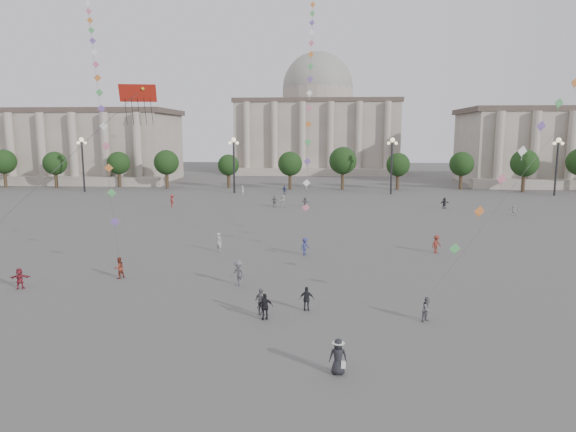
{
  "coord_description": "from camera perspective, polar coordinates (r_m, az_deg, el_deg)",
  "views": [
    {
      "loc": [
        2.54,
        -27.85,
        11.28
      ],
      "look_at": [
        -0.36,
        12.0,
        4.89
      ],
      "focal_mm": 32.0,
      "sensor_mm": 36.0,
      "label": 1
    }
  ],
  "objects": [
    {
      "name": "ground",
      "position": [
        30.16,
        -1.0,
        -12.88
      ],
      "size": [
        360.0,
        360.0,
        0.0
      ],
      "primitive_type": "plane",
      "color": "#524F4D",
      "rests_on": "ground"
    },
    {
      "name": "hall_central",
      "position": [
        157.12,
        3.28,
        10.15
      ],
      "size": [
        48.3,
        34.3,
        35.5
      ],
      "color": "gray",
      "rests_on": "ground"
    },
    {
      "name": "tourist_3",
      "position": [
        32.66,
        -2.99,
        -9.48
      ],
      "size": [
        1.06,
        1.02,
        1.77
      ],
      "primitive_type": "imported",
      "rotation": [
        0.0,
        0.0,
        2.41
      ],
      "color": "slate",
      "rests_on": "ground"
    },
    {
      "name": "dragon_kite",
      "position": [
        33.13,
        -16.53,
        11.6
      ],
      "size": [
        6.89,
        3.62,
        17.85
      ],
      "color": "#AD1E12",
      "rests_on": "ground"
    },
    {
      "name": "person_crowd_4",
      "position": [
        79.89,
        -0.56,
        1.66
      ],
      "size": [
        1.15,
        1.85,
        1.91
      ],
      "primitive_type": "imported",
      "rotation": [
        0.0,
        0.0,
        4.35
      ],
      "color": "silver",
      "rests_on": "ground"
    },
    {
      "name": "person_crowd_17",
      "position": [
        82.18,
        -12.74,
        1.66
      ],
      "size": [
        1.34,
        1.44,
        1.95
      ],
      "primitive_type": "imported",
      "rotation": [
        0.0,
        0.0,
        2.22
      ],
      "color": "maroon",
      "rests_on": "ground"
    },
    {
      "name": "person_crowd_9",
      "position": [
        82.04,
        16.98,
        1.38
      ],
      "size": [
        1.64,
        1.03,
        1.68
      ],
      "primitive_type": "imported",
      "rotation": [
        0.0,
        0.0,
        0.37
      ],
      "color": "black",
      "rests_on": "ground"
    },
    {
      "name": "person_crowd_6",
      "position": [
        38.91,
        -5.52,
        -6.31
      ],
      "size": [
        1.45,
        1.21,
        1.95
      ],
      "primitive_type": "imported",
      "rotation": [
        0.0,
        0.0,
        5.82
      ],
      "color": "#5E5D62",
      "rests_on": "ground"
    },
    {
      "name": "hat_person",
      "position": [
        25.24,
        5.59,
        -15.23
      ],
      "size": [
        0.88,
        0.6,
        1.74
      ],
      "color": "black",
      "rests_on": "ground"
    },
    {
      "name": "tourist_2",
      "position": [
        42.81,
        -27.64,
        -6.17
      ],
      "size": [
        1.52,
        0.81,
        1.56
      ],
      "primitive_type": "imported",
      "rotation": [
        0.0,
        0.0,
        3.39
      ],
      "color": "maroon",
      "rests_on": "ground"
    },
    {
      "name": "tourist_1",
      "position": [
        33.47,
        2.1,
        -9.18
      ],
      "size": [
        0.93,
        0.4,
        1.59
      ],
      "primitive_type": "imported",
      "rotation": [
        0.0,
        0.0,
        3.13
      ],
      "color": "black",
      "rests_on": "ground"
    },
    {
      "name": "kite_train_west",
      "position": [
        68.21,
        -20.91,
        17.69
      ],
      "size": [
        21.94,
        42.64,
        61.94
      ],
      "color": "#3F3F3F",
      "rests_on": "ground"
    },
    {
      "name": "kite_flyer_1",
      "position": [
        48.38,
        1.9,
        -3.39
      ],
      "size": [
        1.18,
        1.2,
        1.66
      ],
      "primitive_type": "imported",
      "rotation": [
        0.0,
        0.0,
        0.82
      ],
      "color": "navy",
      "rests_on": "ground"
    },
    {
      "name": "hall_west",
      "position": [
        144.37,
        -28.56,
        6.86
      ],
      "size": [
        84.0,
        26.22,
        17.2
      ],
      "color": "gray",
      "rests_on": "ground"
    },
    {
      "name": "person_crowd_7",
      "position": [
        78.38,
        23.8,
        0.59
      ],
      "size": [
        1.47,
        0.81,
        1.51
      ],
      "primitive_type": "imported",
      "rotation": [
        0.0,
        0.0,
        2.86
      ],
      "color": "silver",
      "rests_on": "ground"
    },
    {
      "name": "tree_row",
      "position": [
        106.05,
        2.79,
        5.89
      ],
      "size": [
        137.12,
        5.12,
        8.0
      ],
      "color": "#3D2E1E",
      "rests_on": "ground"
    },
    {
      "name": "kite_train_mid",
      "position": [
        73.71,
        2.7,
        20.54
      ],
      "size": [
        1.06,
        46.71,
        65.36
      ],
      "color": "#3F3F3F",
      "rests_on": "ground"
    },
    {
      "name": "person_crowd_13",
      "position": [
        50.18,
        -7.69,
        -2.89
      ],
      "size": [
        0.81,
        0.73,
        1.86
      ],
      "primitive_type": "imported",
      "rotation": [
        0.0,
        0.0,
        2.6
      ],
      "color": "#AEAEA9",
      "rests_on": "ground"
    },
    {
      "name": "person_crowd_8",
      "position": [
        51.17,
        16.16,
        -3.01
      ],
      "size": [
        1.29,
        1.19,
        1.75
      ],
      "primitive_type": "imported",
      "rotation": [
        0.0,
        0.0,
        0.62
      ],
      "color": "maroon",
      "rests_on": "ground"
    },
    {
      "name": "lamp_post_mid_west",
      "position": [
        99.49,
        -6.05,
        6.77
      ],
      "size": [
        2.0,
        0.9,
        10.65
      ],
      "color": "#262628",
      "rests_on": "ground"
    },
    {
      "name": "person_crowd_16",
      "position": [
        80.17,
        -1.53,
        1.63
      ],
      "size": [
        1.08,
        0.57,
        1.76
      ],
      "primitive_type": "imported",
      "rotation": [
        0.0,
        0.0,
        6.14
      ],
      "color": "slate",
      "rests_on": "ground"
    },
    {
      "name": "lamp_post_far_east",
      "position": [
        106.74,
        27.75,
        5.94
      ],
      "size": [
        2.0,
        0.9,
        10.65
      ],
      "color": "#262628",
      "rests_on": "ground"
    },
    {
      "name": "lamp_post_far_west",
      "position": [
        108.86,
        -21.89,
        6.37
      ],
      "size": [
        2.0,
        0.9,
        10.65
      ],
      "color": "#262628",
      "rests_on": "ground"
    },
    {
      "name": "kite_flyer_0",
      "position": [
        42.81,
        -18.25,
        -5.49
      ],
      "size": [
        1.0,
        1.04,
        1.69
      ],
      "primitive_type": "imported",
      "rotation": [
        0.0,
        0.0,
        4.08
      ],
      "color": "maroon",
      "rests_on": "ground"
    },
    {
      "name": "kite_flyer_2",
      "position": [
        32.78,
        15.21,
        -9.95
      ],
      "size": [
        0.94,
        0.93,
        1.53
      ],
      "primitive_type": "imported",
      "rotation": [
        0.0,
        0.0,
        0.77
      ],
      "color": "slate",
      "rests_on": "ground"
    },
    {
      "name": "person_crowd_0",
      "position": [
        96.72,
        -0.41,
        2.9
      ],
      "size": [
        1.01,
        0.45,
        1.7
      ],
      "primitive_type": "imported",
      "rotation": [
        0.0,
        0.0,
        0.03
      ],
      "color": "navy",
      "rests_on": "ground"
    },
    {
      "name": "person_crowd_12",
      "position": [
        79.8,
        1.93,
        1.53
      ],
      "size": [
        1.51,
        1.16,
        1.59
      ],
      "primitive_type": "imported",
      "rotation": [
        0.0,
        0.0,
        2.61
      ],
      "color": "slate",
      "rests_on": "ground"
    },
    {
      "name": "tourist_4",
      "position": [
        31.92,
        -2.55,
        -10.03
      ],
      "size": [
        1.05,
        0.7,
        1.65
      ],
      "primitive_type": "imported",
      "rotation": [
        0.0,
        0.0,
        3.47
      ],
      "color": "black",
      "rests_on": "ground"
    },
    {
      "name": "person_crowd_10",
      "position": [
        96.78,
        -5.05,
        2.87
      ],
      "size": [
        0.71,
        0.75,
        1.73
      ],
      "primitive_type": "imported",
      "rotation": [
        0.0,
        0.0,
        2.2
      ],
      "color": "silver",
      "rests_on": "ground"
    },
    {
      "name": "lamp_post_mid_east",
      "position": [
        98.72,
        11.48,
        6.63
      ],
      "size": [
        2.0,
        0.9,
        10.65
      ],
      "color": "#262628",
      "rests_on": "ground"
    }
  ]
}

